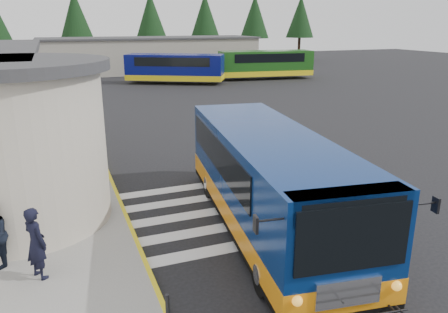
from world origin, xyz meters
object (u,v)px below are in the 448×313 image
object	(u,v)px
pedestrian_a	(36,243)
far_bus_a	(175,67)
transit_bus	(269,184)
far_bus_b	(266,63)

from	to	relation	value
pedestrian_a	far_bus_a	size ratio (longest dim) A/B	0.18
pedestrian_a	far_bus_a	bearing A→B (deg)	-54.15
transit_bus	far_bus_b	size ratio (longest dim) A/B	1.03
far_bus_a	far_bus_b	size ratio (longest dim) A/B	0.95
pedestrian_a	far_bus_b	size ratio (longest dim) A/B	0.17
transit_bus	far_bus_b	distance (m)	36.40
far_bus_b	transit_bus	bearing A→B (deg)	160.55
transit_bus	far_bus_a	distance (m)	33.07
pedestrian_a	far_bus_b	world-z (taller)	far_bus_b
transit_bus	far_bus_a	xyz separation A→B (m)	(6.04, 32.52, 0.22)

